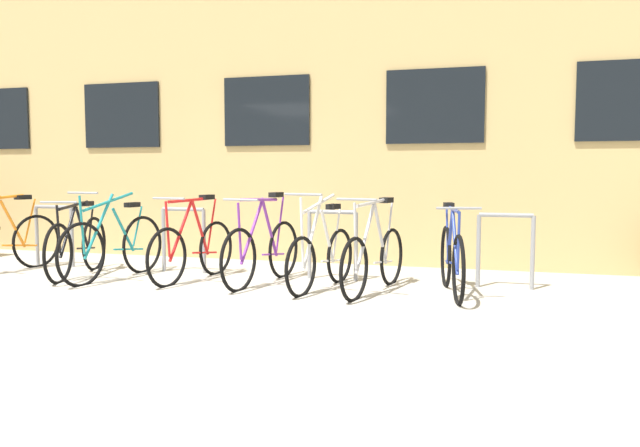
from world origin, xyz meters
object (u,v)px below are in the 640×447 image
bicycle_blue (452,258)px  bicycle_orange (2,242)px  bicycle_black (77,245)px  bicycle_white (322,256)px  bicycle_silver (374,257)px  bicycle_purple (263,250)px  bicycle_teal (114,246)px  bicycle_red (193,248)px

bicycle_blue → bicycle_orange: bicycle_orange is taller
bicycle_black → bicycle_white: bicycle_white is taller
bicycle_orange → bicycle_silver: bearing=0.5°
bicycle_purple → bicycle_white: 0.76m
bicycle_teal → bicycle_white: (2.62, 0.08, -0.03)m
bicycle_blue → bicycle_red: size_ratio=1.01×
bicycle_teal → bicycle_white: size_ratio=1.14×
bicycle_purple → bicycle_orange: 3.57m
bicycle_blue → bicycle_black: bearing=-178.7°
bicycle_black → bicycle_blue: bicycle_blue is taller
bicycle_teal → bicycle_orange: bicycle_teal is taller
bicycle_black → bicycle_blue: (4.60, 0.10, -0.00)m
bicycle_teal → bicycle_silver: bearing=1.2°
bicycle_teal → bicycle_black: size_ratio=1.06×
bicycle_red → bicycle_silver: bearing=-2.9°
bicycle_red → bicycle_black: bearing=-175.4°
bicycle_black → bicycle_teal: bearing=-5.6°
bicycle_purple → bicycle_red: (-0.89, -0.02, -0.01)m
bicycle_purple → bicycle_silver: bicycle_purple is taller
bicycle_orange → bicycle_silver: size_ratio=1.01×
bicycle_blue → bicycle_silver: bicycle_silver is taller
bicycle_teal → bicycle_blue: (4.04, 0.16, -0.02)m
bicycle_white → bicycle_silver: bicycle_white is taller
bicycle_purple → bicycle_blue: 2.17m
bicycle_white → bicycle_silver: size_ratio=0.93×
bicycle_teal → bicycle_blue: bicycle_teal is taller
bicycle_red → bicycle_silver: 2.25m
bicycle_white → bicycle_silver: bearing=-1.0°
bicycle_purple → bicycle_blue: (2.17, -0.04, -0.01)m
bicycle_blue → bicycle_red: (-3.06, 0.02, 0.00)m
bicycle_blue → bicycle_purple: bearing=178.8°
bicycle_teal → bicycle_purple: 1.88m
bicycle_black → bicycle_white: (3.19, 0.02, -0.02)m
bicycle_black → bicycle_silver: bicycle_silver is taller
bicycle_red → bicycle_silver: bicycle_silver is taller
bicycle_blue → bicycle_silver: (-0.82, -0.09, -0.00)m
bicycle_blue → bicycle_orange: bearing=-178.7°
bicycle_purple → bicycle_orange: size_ratio=1.00×
bicycle_teal → bicycle_silver: 3.22m
bicycle_red → bicycle_white: size_ratio=1.04×
bicycle_black → bicycle_orange: bearing=-178.5°
bicycle_silver → bicycle_white: bearing=179.0°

